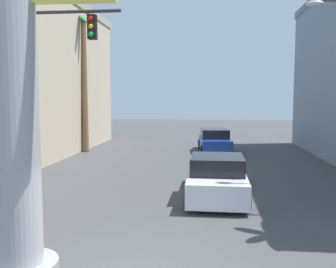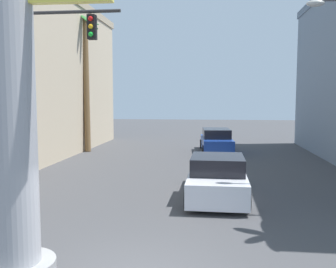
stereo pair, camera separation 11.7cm
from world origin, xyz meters
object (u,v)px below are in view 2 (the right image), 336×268
at_px(palm_tree_mid_left, 21,59).
at_px(palm_tree_far_left, 85,71).
at_px(car_lead, 217,178).
at_px(car_far, 216,141).
at_px(neon_sign_pole, 7,16).

xyz_separation_m(palm_tree_mid_left, palm_tree_far_left, (0.08, 8.31, 0.08)).
relative_size(car_lead, car_far, 1.04).
bearing_deg(neon_sign_pole, palm_tree_far_left, 105.41).
bearing_deg(palm_tree_far_left, palm_tree_mid_left, -90.54).
height_order(palm_tree_mid_left, palm_tree_far_left, palm_tree_far_left).
distance_m(neon_sign_pole, palm_tree_far_left, 19.21).
bearing_deg(car_far, palm_tree_mid_left, -134.58).
bearing_deg(car_lead, palm_tree_far_left, 128.59).
xyz_separation_m(car_lead, palm_tree_mid_left, (-8.84, 2.67, 4.69)).
xyz_separation_m(car_lead, palm_tree_far_left, (-8.76, 10.98, 4.76)).
bearing_deg(palm_tree_far_left, neon_sign_pole, -74.59).
height_order(car_lead, palm_tree_far_left, palm_tree_far_left).
bearing_deg(car_lead, palm_tree_mid_left, 163.18).
distance_m(neon_sign_pole, palm_tree_mid_left, 11.45).
distance_m(neon_sign_pole, car_lead, 9.41).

